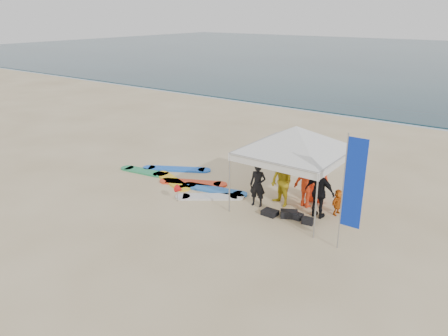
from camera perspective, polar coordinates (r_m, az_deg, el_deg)
name	(u,v)px	position (r m, az deg, el deg)	size (l,w,h in m)	color
ground	(162,221)	(14.33, -8.16, -6.90)	(120.00, 120.00, 0.00)	beige
shoreline_foam	(360,117)	(29.42, 17.32, 6.41)	(160.00, 1.20, 0.01)	silver
person_black_a	(258,185)	(15.03, 4.43, -2.20)	(0.56, 0.37, 1.55)	black
person_yellow	(282,182)	(15.12, 7.53, -1.84)	(0.83, 0.65, 1.71)	gold
person_orange_a	(307,183)	(15.18, 10.83, -1.99)	(1.09, 0.63, 1.69)	red
person_black_b	(320,192)	(14.43, 12.38, -3.10)	(1.04, 0.43, 1.77)	black
person_orange_b	(316,177)	(15.62, 11.99, -1.18)	(0.89, 0.58, 1.82)	#FF3A16
person_seated	(338,202)	(14.95, 14.66, -4.33)	(0.82, 0.26, 0.88)	orange
canopy_tent	(296,126)	(14.38, 9.41, 5.38)	(4.37, 4.37, 3.30)	#A5A5A8
feather_flag	(353,185)	(12.18, 16.47, -2.13)	(0.58, 0.04, 3.42)	#A5A5A8
marker_pennant	(180,189)	(15.42, -5.83, -2.78)	(0.28, 0.28, 0.64)	#A5A5A8
gear_pile	(288,215)	(14.53, 8.37, -6.10)	(1.76, 0.73, 0.22)	black
surfboard_spread	(185,181)	(17.38, -5.11, -1.72)	(5.74, 3.11, 0.07)	blue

